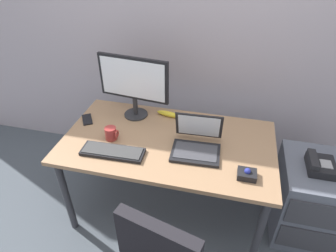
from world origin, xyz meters
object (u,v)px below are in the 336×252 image
laptop (197,143)px  cell_phone (87,119)px  desk_phone (320,165)px  banana (169,114)px  file_cabinet (306,198)px  keyboard (113,152)px  coffee_mug (111,133)px  trackball_mouse (247,174)px  monitor_main (133,82)px

laptop → cell_phone: (-0.85, 0.14, -0.05)m
desk_phone → banana: 1.09m
file_cabinet → keyboard: size_ratio=1.46×
laptop → coffee_mug: size_ratio=3.58×
file_cabinet → coffee_mug: coffee_mug is taller
keyboard → trackball_mouse: (0.84, -0.02, 0.01)m
file_cabinet → coffee_mug: (-1.39, -0.15, 0.45)m
desk_phone → banana: banana is taller
file_cabinet → coffee_mug: 1.47m
laptop → cell_phone: size_ratio=2.28×
laptop → coffee_mug: laptop is taller
monitor_main → trackball_mouse: (0.84, -0.48, -0.26)m
desk_phone → trackball_mouse: bearing=-148.7°
monitor_main → cell_phone: 0.46m
monitor_main → cell_phone: (-0.34, -0.15, -0.28)m
keyboard → coffee_mug: size_ratio=4.59×
keyboard → banana: size_ratio=2.18×
banana → cell_phone: bearing=-161.6°
cell_phone → banana: (0.59, 0.20, 0.02)m
laptop → trackball_mouse: laptop is taller
keyboard → laptop: bearing=18.1°
file_cabinet → banana: 1.17m
laptop → keyboard: bearing=-161.9°
trackball_mouse → desk_phone: bearing=31.3°
file_cabinet → desk_phone: (-0.01, -0.02, 0.34)m
desk_phone → keyboard: bearing=-168.3°
coffee_mug → banana: (0.32, 0.37, -0.03)m
file_cabinet → monitor_main: 1.50m
keyboard → trackball_mouse: 0.84m
monitor_main → coffee_mug: size_ratio=5.89×
keyboard → cell_phone: bearing=137.0°
file_cabinet → desk_phone: desk_phone is taller
coffee_mug → cell_phone: (-0.27, 0.17, -0.04)m
desk_phone → monitor_main: size_ratio=0.38×
coffee_mug → banana: bearing=49.2°
trackball_mouse → coffee_mug: (-0.91, 0.16, 0.02)m
trackball_mouse → keyboard: bearing=179.0°
cell_phone → coffee_mug: bearing=-65.0°
keyboard → desk_phone: bearing=11.7°
keyboard → laptop: size_ratio=1.28×
file_cabinet → monitor_main: bearing=172.4°
monitor_main → laptop: (0.52, -0.29, -0.23)m
monitor_main → cell_phone: size_ratio=3.75×
banana → coffee_mug: bearing=-130.8°
monitor_main → banana: bearing=10.0°
trackball_mouse → banana: (-0.59, 0.52, -0.00)m
coffee_mug → cell_phone: coffee_mug is taller
desk_phone → trackball_mouse: size_ratio=1.82×
monitor_main → trackball_mouse: bearing=-29.6°
desk_phone → coffee_mug: coffee_mug is taller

